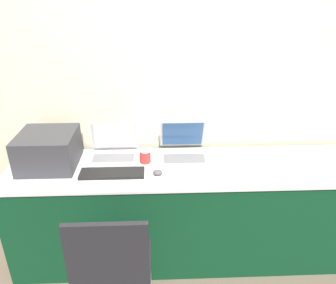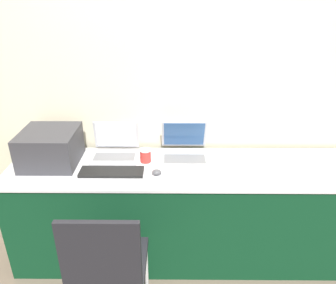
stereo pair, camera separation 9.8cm
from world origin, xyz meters
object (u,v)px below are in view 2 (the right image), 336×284
at_px(printer, 50,146).
at_px(mouse, 157,172).
at_px(laptop_right, 184,150).
at_px(laptop_left, 115,149).
at_px(external_keyboard, 112,172).
at_px(coffee_cup, 145,155).
at_px(chair, 108,266).

relative_size(printer, mouse, 6.00).
xyz_separation_m(laptop_right, mouse, (-0.20, -0.27, -0.04)).
bearing_deg(laptop_left, printer, -165.28).
height_order(printer, external_keyboard, printer).
bearing_deg(mouse, coffee_cup, 115.18).
bearing_deg(printer, external_keyboard, -18.16).
bearing_deg(printer, mouse, -12.35).
height_order(coffee_cup, mouse, coffee_cup).
distance_m(coffee_cup, chair, 0.82).
height_order(laptop_left, external_keyboard, laptop_left).
bearing_deg(external_keyboard, laptop_left, 92.65).
relative_size(printer, coffee_cup, 3.96).
xyz_separation_m(laptop_left, external_keyboard, (0.01, -0.26, -0.04)).
bearing_deg(chair, laptop_right, 61.43).
relative_size(printer, laptop_right, 1.11).
relative_size(external_keyboard, chair, 0.47).
height_order(coffee_cup, chair, chair).
xyz_separation_m(coffee_cup, chair, (-0.17, -0.75, -0.30)).
bearing_deg(chair, laptop_left, 94.41).
bearing_deg(printer, chair, -55.27).
relative_size(mouse, chair, 0.07).
height_order(laptop_right, mouse, laptop_right).
distance_m(laptop_left, laptop_right, 0.52).
relative_size(laptop_left, coffee_cup, 3.49).
relative_size(coffee_cup, mouse, 1.51).
bearing_deg(external_keyboard, mouse, -3.33).
height_order(laptop_right, external_keyboard, laptop_right).
bearing_deg(mouse, laptop_right, 53.49).
bearing_deg(chair, external_keyboard, 95.21).
xyz_separation_m(printer, laptop_left, (0.44, 0.12, -0.08)).
bearing_deg(coffee_cup, printer, -178.38).
bearing_deg(laptop_left, chair, -85.59).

